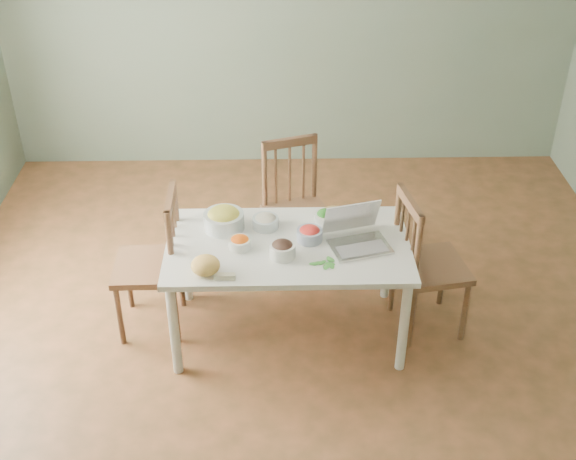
{
  "coord_description": "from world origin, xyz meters",
  "views": [
    {
      "loc": [
        -0.16,
        -3.77,
        3.3
      ],
      "look_at": [
        -0.07,
        0.03,
        0.81
      ],
      "focal_mm": 46.27,
      "sensor_mm": 36.0,
      "label": 1
    }
  ],
  "objects_px": {
    "chair_right": "(432,263)",
    "laptop": "(361,231)",
    "bread_boule": "(205,265)",
    "dining_table": "(288,289)",
    "chair_left": "(147,263)",
    "chair_far": "(298,212)",
    "bowl_squash": "(224,218)"
  },
  "relations": [
    {
      "from": "chair_left",
      "to": "laptop",
      "type": "distance_m",
      "value": 1.4
    },
    {
      "from": "dining_table",
      "to": "bowl_squash",
      "type": "bearing_deg",
      "value": 155.76
    },
    {
      "from": "chair_right",
      "to": "dining_table",
      "type": "bearing_deg",
      "value": 83.2
    },
    {
      "from": "bread_boule",
      "to": "laptop",
      "type": "height_order",
      "value": "laptop"
    },
    {
      "from": "chair_left",
      "to": "bread_boule",
      "type": "xyz_separation_m",
      "value": [
        0.42,
        -0.39,
        0.26
      ]
    },
    {
      "from": "laptop",
      "to": "bread_boule",
      "type": "bearing_deg",
      "value": 179.22
    },
    {
      "from": "chair_right",
      "to": "bread_boule",
      "type": "bearing_deg",
      "value": 93.78
    },
    {
      "from": "laptop",
      "to": "bowl_squash",
      "type": "bearing_deg",
      "value": 148.97
    },
    {
      "from": "chair_far",
      "to": "laptop",
      "type": "relative_size",
      "value": 2.8
    },
    {
      "from": "chair_left",
      "to": "bread_boule",
      "type": "relative_size",
      "value": 5.9
    },
    {
      "from": "bowl_squash",
      "to": "laptop",
      "type": "bearing_deg",
      "value": -15.78
    },
    {
      "from": "chair_left",
      "to": "chair_right",
      "type": "bearing_deg",
      "value": 87.93
    },
    {
      "from": "dining_table",
      "to": "bread_boule",
      "type": "height_order",
      "value": "bread_boule"
    },
    {
      "from": "bread_boule",
      "to": "laptop",
      "type": "xyz_separation_m",
      "value": [
        0.93,
        0.24,
        0.06
      ]
    },
    {
      "from": "dining_table",
      "to": "bread_boule",
      "type": "xyz_separation_m",
      "value": [
        -0.49,
        -0.3,
        0.41
      ]
    },
    {
      "from": "chair_left",
      "to": "laptop",
      "type": "height_order",
      "value": "chair_left"
    },
    {
      "from": "chair_far",
      "to": "laptop",
      "type": "height_order",
      "value": "chair_far"
    },
    {
      "from": "dining_table",
      "to": "laptop",
      "type": "height_order",
      "value": "laptop"
    },
    {
      "from": "bowl_squash",
      "to": "chair_right",
      "type": "bearing_deg",
      "value": -5.51
    },
    {
      "from": "chair_far",
      "to": "bowl_squash",
      "type": "bearing_deg",
      "value": -151.28
    },
    {
      "from": "chair_left",
      "to": "chair_right",
      "type": "height_order",
      "value": "chair_right"
    },
    {
      "from": "chair_right",
      "to": "bowl_squash",
      "type": "height_order",
      "value": "chair_right"
    },
    {
      "from": "bread_boule",
      "to": "bowl_squash",
      "type": "bearing_deg",
      "value": 80.06
    },
    {
      "from": "chair_right",
      "to": "laptop",
      "type": "height_order",
      "value": "chair_right"
    },
    {
      "from": "dining_table",
      "to": "chair_right",
      "type": "relative_size",
      "value": 1.5
    },
    {
      "from": "chair_far",
      "to": "bowl_squash",
      "type": "relative_size",
      "value": 3.9
    },
    {
      "from": "dining_table",
      "to": "chair_left",
      "type": "bearing_deg",
      "value": 173.87
    },
    {
      "from": "dining_table",
      "to": "laptop",
      "type": "bearing_deg",
      "value": -7.35
    },
    {
      "from": "chair_left",
      "to": "bread_boule",
      "type": "bearing_deg",
      "value": 46.2
    },
    {
      "from": "bread_boule",
      "to": "chair_left",
      "type": "bearing_deg",
      "value": 136.89
    },
    {
      "from": "bowl_squash",
      "to": "laptop",
      "type": "height_order",
      "value": "laptop"
    },
    {
      "from": "chair_far",
      "to": "bowl_squash",
      "type": "height_order",
      "value": "chair_far"
    }
  ]
}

